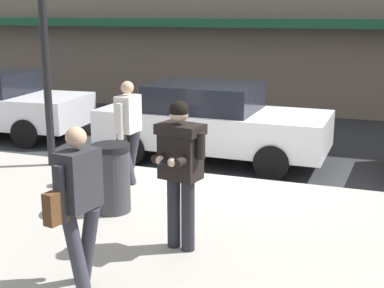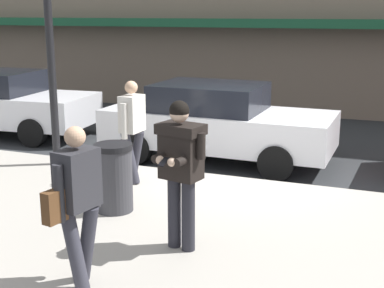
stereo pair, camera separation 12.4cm
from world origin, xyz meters
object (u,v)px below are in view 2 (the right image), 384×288
object	(u,v)px
man_texting_on_phone	(180,160)
trash_bin	(114,177)
parked_sedan_mid	(216,122)
pedestrian_in_light_coat	(132,125)
pedestrian_with_bag	(77,198)

from	to	relation	value
man_texting_on_phone	trash_bin	bearing A→B (deg)	148.36
parked_sedan_mid	man_texting_on_phone	distance (m)	4.51
man_texting_on_phone	trash_bin	world-z (taller)	man_texting_on_phone
man_texting_on_phone	parked_sedan_mid	bearing A→B (deg)	103.11
man_texting_on_phone	pedestrian_in_light_coat	xyz separation A→B (m)	(-1.72, 2.13, -0.14)
parked_sedan_mid	man_texting_on_phone	xyz separation A→B (m)	(1.02, -4.37, 0.46)
man_texting_on_phone	pedestrian_in_light_coat	world-z (taller)	man_texting_on_phone
parked_sedan_mid	pedestrian_in_light_coat	xyz separation A→B (m)	(-0.71, -2.24, 0.32)
parked_sedan_mid	pedestrian_with_bag	world-z (taller)	pedestrian_with_bag
pedestrian_with_bag	man_texting_on_phone	bearing A→B (deg)	62.59
man_texting_on_phone	trash_bin	distance (m)	1.71
trash_bin	parked_sedan_mid	bearing A→B (deg)	84.47
parked_sedan_mid	pedestrian_with_bag	distance (m)	5.60
pedestrian_in_light_coat	trash_bin	distance (m)	1.42
trash_bin	man_texting_on_phone	bearing A→B (deg)	-31.64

